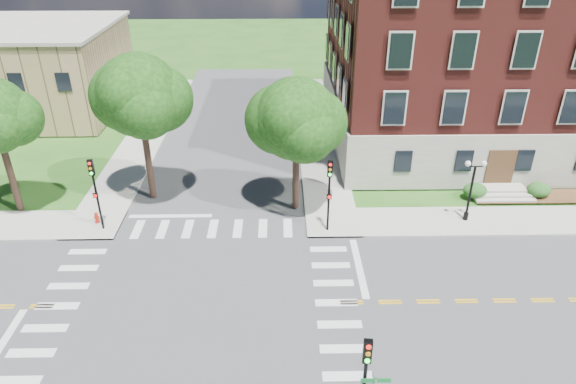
{
  "coord_description": "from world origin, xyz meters",
  "views": [
    {
      "loc": [
        4.32,
        -20.51,
        17.86
      ],
      "look_at": [
        4.8,
        6.19,
        3.2
      ],
      "focal_mm": 32.0,
      "sensor_mm": 36.0,
      "label": 1
    }
  ],
  "objects_px": {
    "traffic_signal_se": "(365,377)",
    "fire_hydrant": "(97,218)",
    "traffic_signal_nw": "(95,186)",
    "twin_lamp_west": "(471,187)",
    "traffic_signal_ne": "(329,187)"
  },
  "relations": [
    {
      "from": "traffic_signal_se",
      "to": "traffic_signal_nw",
      "type": "bearing_deg",
      "value": 133.93
    },
    {
      "from": "traffic_signal_se",
      "to": "fire_hydrant",
      "type": "distance_m",
      "value": 21.68
    },
    {
      "from": "traffic_signal_ne",
      "to": "traffic_signal_nw",
      "type": "bearing_deg",
      "value": 178.34
    },
    {
      "from": "traffic_signal_se",
      "to": "traffic_signal_nw",
      "type": "distance_m",
      "value": 20.58
    },
    {
      "from": "traffic_signal_se",
      "to": "twin_lamp_west",
      "type": "bearing_deg",
      "value": 59.47
    },
    {
      "from": "traffic_signal_se",
      "to": "traffic_signal_ne",
      "type": "xyz_separation_m",
      "value": [
        -0.01,
        14.4,
        0.0
      ]
    },
    {
      "from": "traffic_signal_nw",
      "to": "twin_lamp_west",
      "type": "bearing_deg",
      "value": 1.64
    },
    {
      "from": "traffic_signal_nw",
      "to": "twin_lamp_west",
      "type": "xyz_separation_m",
      "value": [
        23.41,
        0.67,
        -0.66
      ]
    },
    {
      "from": "traffic_signal_nw",
      "to": "traffic_signal_se",
      "type": "bearing_deg",
      "value": -46.07
    },
    {
      "from": "traffic_signal_se",
      "to": "traffic_signal_nw",
      "type": "relative_size",
      "value": 1.0
    },
    {
      "from": "twin_lamp_west",
      "to": "fire_hydrant",
      "type": "distance_m",
      "value": 24.08
    },
    {
      "from": "twin_lamp_west",
      "to": "fire_hydrant",
      "type": "xyz_separation_m",
      "value": [
        -23.99,
        0.06,
        -2.06
      ]
    },
    {
      "from": "traffic_signal_nw",
      "to": "twin_lamp_west",
      "type": "height_order",
      "value": "traffic_signal_nw"
    },
    {
      "from": "traffic_signal_ne",
      "to": "traffic_signal_nw",
      "type": "distance_m",
      "value": 14.27
    },
    {
      "from": "traffic_signal_se",
      "to": "traffic_signal_ne",
      "type": "distance_m",
      "value": 14.4
    }
  ]
}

